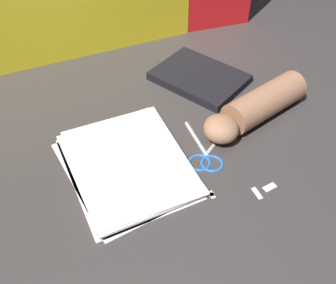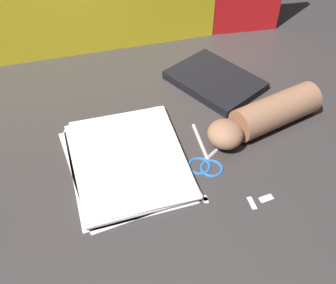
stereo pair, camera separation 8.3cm
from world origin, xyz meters
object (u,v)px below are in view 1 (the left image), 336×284
at_px(scissors, 206,154).
at_px(hand_forearm, 257,108).
at_px(book_closed, 199,77).
at_px(paper_stack, 128,164).

distance_m(scissors, hand_forearm, 0.18).
xyz_separation_m(book_closed, scissors, (-0.13, -0.25, -0.01)).
xyz_separation_m(book_closed, hand_forearm, (0.04, -0.20, 0.03)).
xyz_separation_m(paper_stack, book_closed, (0.30, 0.21, 0.00)).
xyz_separation_m(paper_stack, scissors, (0.17, -0.05, -0.00)).
bearing_deg(book_closed, paper_stack, -145.18).
distance_m(book_closed, scissors, 0.28).
bearing_deg(paper_stack, scissors, -15.36).
bearing_deg(hand_forearm, book_closed, 101.11).
height_order(paper_stack, hand_forearm, hand_forearm).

